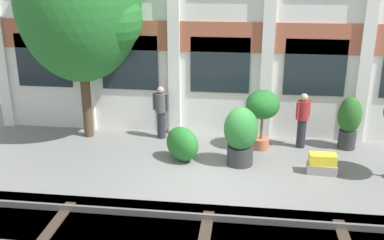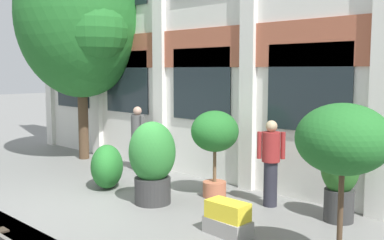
{
  "view_description": "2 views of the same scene",
  "coord_description": "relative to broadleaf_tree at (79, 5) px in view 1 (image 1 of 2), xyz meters",
  "views": [
    {
      "loc": [
        0.84,
        -10.42,
        5.14
      ],
      "look_at": [
        -0.69,
        1.64,
        0.92
      ],
      "focal_mm": 42.0,
      "sensor_mm": 36.0,
      "label": 1
    },
    {
      "loc": [
        7.19,
        -4.81,
        2.59
      ],
      "look_at": [
        0.7,
        1.95,
        1.54
      ],
      "focal_mm": 42.0,
      "sensor_mm": 36.0,
      "label": 2
    }
  ],
  "objects": [
    {
      "name": "ground_plane",
      "position": [
        4.06,
        -2.33,
        -4.03
      ],
      "size": [
        80.0,
        80.0,
        0.0
      ],
      "primitive_type": "plane",
      "color": "slate"
    },
    {
      "name": "potted_plant_square_trough",
      "position": [
        6.92,
        -1.82,
        -3.77
      ],
      "size": [
        0.78,
        0.45,
        0.54
      ],
      "color": "gray",
      "rests_on": "ground"
    },
    {
      "name": "resident_watching_tracks",
      "position": [
        2.31,
        0.14,
        -3.14
      ],
      "size": [
        0.53,
        0.34,
        1.65
      ],
      "rotation": [
        0.0,
        0.0,
        -1.72
      ],
      "color": "#282833",
      "rests_on": "ground"
    },
    {
      "name": "resident_by_doorway",
      "position": [
        6.55,
        -0.09,
        -3.14
      ],
      "size": [
        0.44,
        0.36,
        1.65
      ],
      "rotation": [
        0.0,
        0.0,
        -0.9
      ],
      "color": "#282833",
      "rests_on": "ground"
    },
    {
      "name": "topiary_hedge",
      "position": [
        3.2,
        -1.47,
        -3.55
      ],
      "size": [
        1.27,
        1.23,
        0.96
      ],
      "primitive_type": "ellipsoid",
      "rotation": [
        0.0,
        0.0,
        5.57
      ],
      "color": "#236B28",
      "rests_on": "ground"
    },
    {
      "name": "broadleaf_tree",
      "position": [
        0.0,
        0.0,
        0.0
      ],
      "size": [
        3.79,
        3.61,
        6.46
      ],
      "color": "#4C3826",
      "rests_on": "ground"
    },
    {
      "name": "potted_plant_terracotta_small",
      "position": [
        5.37,
        -0.36,
        -2.77
      ],
      "size": [
        0.97,
        0.97,
        1.77
      ],
      "color": "#B76647",
      "rests_on": "ground"
    },
    {
      "name": "potted_plant_stone_basin",
      "position": [
        4.79,
        -1.53,
        -3.17
      ],
      "size": [
        0.91,
        0.91,
        1.61
      ],
      "color": "#333333",
      "rests_on": "ground"
    },
    {
      "name": "potted_plant_ribbed_drum",
      "position": [
        7.88,
        -0.0,
        -3.13
      ],
      "size": [
        0.67,
        0.67,
        1.57
      ],
      "color": "#333333",
      "rests_on": "ground"
    }
  ]
}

